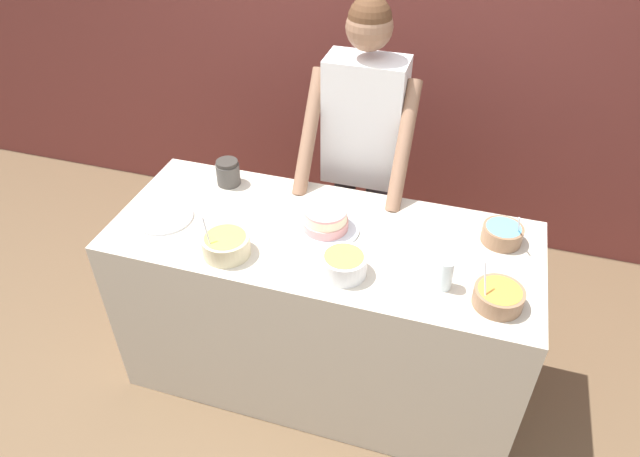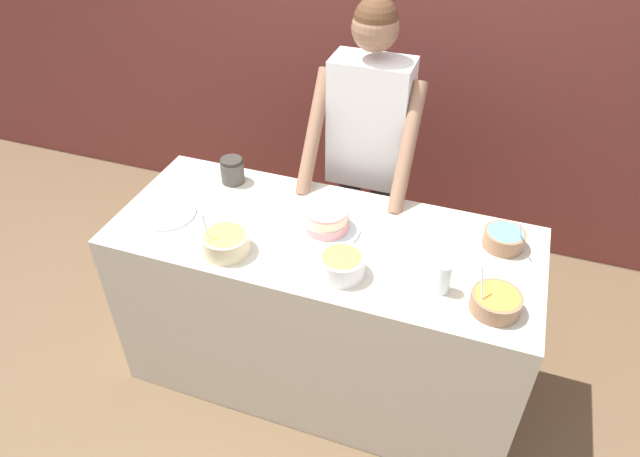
% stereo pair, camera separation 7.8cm
% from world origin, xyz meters
% --- Properties ---
extents(ground_plane, '(14.00, 14.00, 0.00)m').
position_xyz_m(ground_plane, '(0.00, 0.00, 0.00)').
color(ground_plane, brown).
extents(wall_back, '(10.00, 0.05, 2.60)m').
position_xyz_m(wall_back, '(0.00, 1.81, 1.30)').
color(wall_back, brown).
rests_on(wall_back, ground_plane).
extents(counter, '(1.86, 0.76, 0.92)m').
position_xyz_m(counter, '(0.00, 0.38, 0.46)').
color(counter, beige).
rests_on(counter, ground_plane).
extents(person_baker, '(0.52, 0.48, 1.76)m').
position_xyz_m(person_baker, '(0.02, 0.99, 1.07)').
color(person_baker, '#2D2D38').
rests_on(person_baker, ground_plane).
extents(cake, '(0.30, 0.30, 0.11)m').
position_xyz_m(cake, '(0.00, 0.42, 0.97)').
color(cake, silver).
rests_on(cake, counter).
extents(frosting_bowl_orange, '(0.19, 0.19, 0.19)m').
position_xyz_m(frosting_bowl_orange, '(0.75, 0.17, 0.96)').
color(frosting_bowl_orange, '#936B4C').
rests_on(frosting_bowl_orange, counter).
extents(frosting_bowl_yellow, '(0.20, 0.20, 0.20)m').
position_xyz_m(frosting_bowl_yellow, '(-0.34, 0.15, 0.97)').
color(frosting_bowl_yellow, beige).
rests_on(frosting_bowl_yellow, counter).
extents(frosting_bowl_olive, '(0.18, 0.18, 0.09)m').
position_xyz_m(frosting_bowl_olive, '(0.15, 0.17, 0.97)').
color(frosting_bowl_olive, white).
rests_on(frosting_bowl_olive, counter).
extents(frosting_bowl_blue, '(0.17, 0.17, 0.18)m').
position_xyz_m(frosting_bowl_blue, '(0.74, 0.56, 0.96)').
color(frosting_bowl_blue, '#936B4C').
rests_on(frosting_bowl_blue, counter).
extents(drinking_glass, '(0.06, 0.06, 0.13)m').
position_xyz_m(drinking_glass, '(0.54, 0.21, 0.99)').
color(drinking_glass, silver).
rests_on(drinking_glass, counter).
extents(ceramic_plate, '(0.26, 0.26, 0.01)m').
position_xyz_m(ceramic_plate, '(-0.72, 0.29, 0.93)').
color(ceramic_plate, silver).
rests_on(ceramic_plate, counter).
extents(stoneware_jar, '(0.11, 0.11, 0.13)m').
position_xyz_m(stoneware_jar, '(-0.55, 0.63, 0.98)').
color(stoneware_jar, '#4C4742').
rests_on(stoneware_jar, counter).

